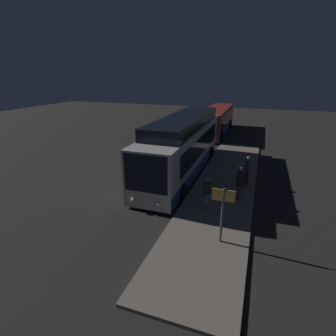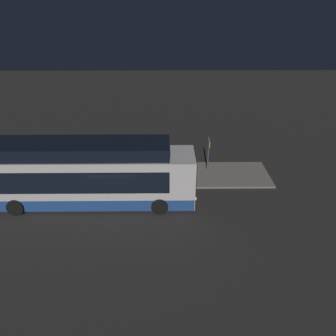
{
  "view_description": "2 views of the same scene",
  "coord_description": "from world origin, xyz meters",
  "views": [
    {
      "loc": [
        15.05,
        5.04,
        6.55
      ],
      "look_at": [
        3.06,
        0.78,
        1.94
      ],
      "focal_mm": 28.0,
      "sensor_mm": 36.0,
      "label": 1
    },
    {
      "loc": [
        2.9,
        -16.38,
        10.9
      ],
      "look_at": [
        3.06,
        0.78,
        1.94
      ],
      "focal_mm": 35.0,
      "sensor_mm": 36.0,
      "label": 2
    }
  ],
  "objects": [
    {
      "name": "sign_post",
      "position": [
        5.86,
        4.02,
        1.67
      ],
      "size": [
        0.1,
        0.88,
        2.35
      ],
      "color": "#4C4C51",
      "rests_on": "platform"
    },
    {
      "name": "bus_second",
      "position": [
        -15.38,
        0.18,
        1.39
      ],
      "size": [
        11.44,
        2.7,
        2.79
      ],
      "color": "maroon",
      "rests_on": "ground"
    },
    {
      "name": "passenger_waiting",
      "position": [
        1.77,
        4.34,
        1.14
      ],
      "size": [
        0.51,
        0.51,
        1.85
      ],
      "rotation": [
        0.0,
        0.0,
        2.52
      ],
      "color": "#4C476B",
      "rests_on": "platform"
    },
    {
      "name": "ground",
      "position": [
        0.0,
        0.0,
        0.0
      ],
      "size": [
        80.0,
        80.0,
        0.0
      ],
      "primitive_type": "plane",
      "color": "#2B2826"
    },
    {
      "name": "bus_lead",
      "position": [
        -1.76,
        0.18,
        1.76
      ],
      "size": [
        12.59,
        2.83,
        3.85
      ],
      "color": "silver",
      "rests_on": "ground"
    },
    {
      "name": "suitcase",
      "position": [
        -0.22,
        4.39,
        0.46
      ],
      "size": [
        0.42,
        0.26,
        0.91
      ],
      "color": "maroon",
      "rests_on": "platform"
    },
    {
      "name": "platform",
      "position": [
        0.0,
        3.38,
        0.06
      ],
      "size": [
        20.0,
        3.56,
        0.12
      ],
      "color": "slate",
      "rests_on": "ground"
    },
    {
      "name": "passenger_boarding",
      "position": [
        3.44,
        2.92,
        1.07
      ],
      "size": [
        0.59,
        0.51,
        1.73
      ],
      "rotation": [
        0.0,
        0.0,
        -1.07
      ],
      "color": "#6B604C",
      "rests_on": "platform"
    },
    {
      "name": "passenger_with_bags",
      "position": [
        -0.68,
        4.58,
        1.08
      ],
      "size": [
        0.5,
        0.33,
        1.74
      ],
      "rotation": [
        0.0,
        0.0,
        1.56
      ],
      "color": "#2D2D33",
      "rests_on": "platform"
    }
  ]
}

